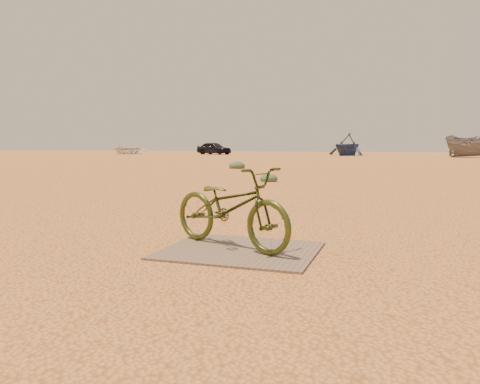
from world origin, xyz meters
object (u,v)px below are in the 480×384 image
(bicycle, at_px, (230,207))
(plywood_board, at_px, (240,250))
(boat_near_left, at_px, (126,149))
(car, at_px, (214,148))
(boat_far_left, at_px, (347,144))
(boat_mid_right, at_px, (475,145))

(bicycle, bearing_deg, plywood_board, -97.47)
(bicycle, height_order, boat_near_left, boat_near_left)
(boat_near_left, bearing_deg, car, -9.36)
(bicycle, height_order, car, car)
(bicycle, distance_m, boat_near_left, 47.88)
(boat_far_left, bearing_deg, car, -155.68)
(bicycle, bearing_deg, boat_near_left, 58.38)
(car, height_order, boat_near_left, car)
(car, bearing_deg, bicycle, -140.73)
(plywood_board, bearing_deg, bicycle, 147.91)
(plywood_board, bearing_deg, car, 112.36)
(plywood_board, relative_size, bicycle, 0.96)
(bicycle, height_order, boat_mid_right, boat_mid_right)
(boat_far_left, bearing_deg, boat_near_left, -153.81)
(plywood_board, distance_m, boat_near_left, 48.03)
(boat_mid_right, bearing_deg, boat_near_left, 123.27)
(car, relative_size, boat_near_left, 0.72)
(bicycle, bearing_deg, boat_far_left, 28.87)
(plywood_board, relative_size, boat_far_left, 0.39)
(boat_far_left, bearing_deg, plywood_board, -59.82)
(bicycle, xyz_separation_m, boat_far_left, (-2.97, 39.99, 0.61))
(boat_near_left, xyz_separation_m, boat_mid_right, (33.85, -3.51, 0.43))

